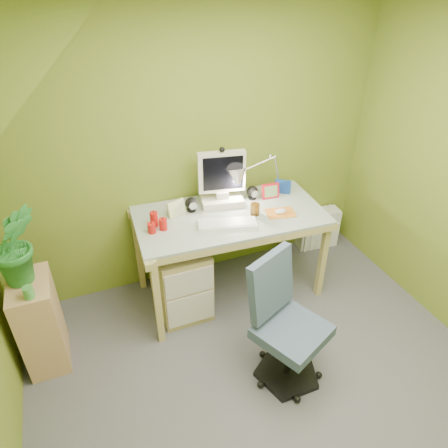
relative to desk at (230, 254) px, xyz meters
name	(u,v)px	position (x,y,z in m)	size (l,w,h in m)	color
floor	(279,406)	(-0.13, -1.18, -0.41)	(3.20, 3.20, 0.01)	#525258
wall_back	(197,151)	(-0.13, 0.42, 0.80)	(3.20, 0.01, 2.40)	olive
slope_ceiling	(65,186)	(-1.13, -1.18, 1.45)	(1.10, 3.20, 1.10)	white
desk	(230,254)	(0.00, 0.00, 0.00)	(1.50, 0.75, 0.81)	tan
monitor	(222,177)	(0.00, 0.18, 0.65)	(0.36, 0.21, 0.49)	silver
speaker_left	(191,204)	(-0.27, 0.16, 0.46)	(0.10, 0.10, 0.12)	black
speaker_right	(252,193)	(0.27, 0.16, 0.46)	(0.10, 0.10, 0.12)	black
keyboard	(227,224)	(-0.08, -0.14, 0.41)	(0.45, 0.14, 0.02)	white
mousepad	(280,213)	(0.38, -0.14, 0.41)	(0.23, 0.16, 0.01)	orange
mouse	(281,211)	(0.38, -0.14, 0.42)	(0.10, 0.06, 0.03)	silver
amber_tumbler	(255,209)	(0.18, -0.08, 0.45)	(0.07, 0.07, 0.09)	brown
candle_cluster	(155,222)	(-0.60, 0.01, 0.46)	(0.16, 0.14, 0.12)	red
photo_frame_red	(270,191)	(0.42, 0.12, 0.47)	(0.15, 0.02, 0.13)	red
photo_frame_blue	(283,187)	(0.56, 0.16, 0.46)	(0.14, 0.02, 0.12)	navy
photo_frame_green	(176,208)	(-0.40, 0.14, 0.47)	(0.15, 0.02, 0.13)	#C3D190
desk_lamp	(272,165)	(0.45, 0.18, 0.68)	(0.52, 0.22, 0.55)	#ADAEB2
side_ledge	(40,323)	(-1.53, -0.19, -0.04)	(0.27, 0.41, 0.72)	tan
potted_plant	(15,244)	(-1.53, -0.14, 0.61)	(0.31, 0.25, 0.57)	#2A7E2F
green_cup	(29,292)	(-1.51, -0.34, 0.36)	(0.07, 0.07, 0.08)	#45963E
task_chair	(292,331)	(0.04, -0.98, 0.04)	(0.49, 0.49, 0.88)	#3A4B5F
radiator	(318,228)	(1.11, 0.32, -0.20)	(0.41, 0.16, 0.41)	silver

